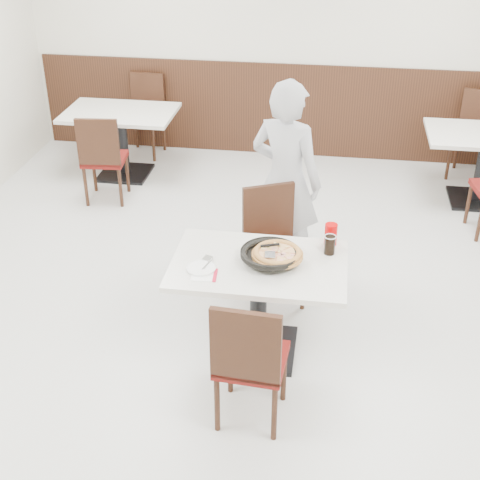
# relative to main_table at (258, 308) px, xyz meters

# --- Properties ---
(floor) EXTENTS (7.00, 7.00, 0.00)m
(floor) POSITION_rel_main_table_xyz_m (-0.16, 0.30, -0.38)
(floor) COLOR #B2B2AE
(floor) RESTS_ON ground
(wall_back) EXTENTS (6.00, 0.04, 2.80)m
(wall_back) POSITION_rel_main_table_xyz_m (-0.16, 3.80, 1.02)
(wall_back) COLOR beige
(wall_back) RESTS_ON floor
(wainscot_back) EXTENTS (5.90, 0.03, 1.10)m
(wainscot_back) POSITION_rel_main_table_xyz_m (-0.16, 3.78, 0.18)
(wainscot_back) COLOR black
(wainscot_back) RESTS_ON floor
(main_table) EXTENTS (1.25, 0.88, 0.75)m
(main_table) POSITION_rel_main_table_xyz_m (0.00, 0.00, 0.00)
(main_table) COLOR silver
(main_table) RESTS_ON floor
(chair_near) EXTENTS (0.45, 0.45, 0.95)m
(chair_near) POSITION_rel_main_table_xyz_m (0.04, -0.66, 0.10)
(chair_near) COLOR black
(chair_near) RESTS_ON floor
(chair_far) EXTENTS (0.56, 0.56, 0.95)m
(chair_far) POSITION_rel_main_table_xyz_m (0.05, 0.65, 0.10)
(chair_far) COLOR black
(chair_far) RESTS_ON floor
(trivet) EXTENTS (0.12, 0.12, 0.04)m
(trivet) POSITION_rel_main_table_xyz_m (0.09, 0.02, 0.39)
(trivet) COLOR black
(trivet) RESTS_ON main_table
(pizza_pan) EXTENTS (0.38, 0.38, 0.01)m
(pizza_pan) POSITION_rel_main_table_xyz_m (0.07, 0.02, 0.42)
(pizza_pan) COLOR black
(pizza_pan) RESTS_ON trivet
(pizza) EXTENTS (0.37, 0.37, 0.02)m
(pizza) POSITION_rel_main_table_xyz_m (0.12, 0.02, 0.44)
(pizza) COLOR #BA8648
(pizza) RESTS_ON pizza_pan
(pizza_server) EXTENTS (0.08, 0.10, 0.00)m
(pizza_server) POSITION_rel_main_table_xyz_m (0.08, -0.03, 0.47)
(pizza_server) COLOR silver
(pizza_server) RESTS_ON pizza
(napkin) EXTENTS (0.17, 0.17, 0.00)m
(napkin) POSITION_rel_main_table_xyz_m (-0.34, -0.20, 0.38)
(napkin) COLOR white
(napkin) RESTS_ON main_table
(side_plate) EXTENTS (0.21, 0.21, 0.01)m
(side_plate) POSITION_rel_main_table_xyz_m (-0.38, -0.14, 0.38)
(side_plate) COLOR white
(side_plate) RESTS_ON napkin
(fork) EXTENTS (0.05, 0.15, 0.00)m
(fork) POSITION_rel_main_table_xyz_m (-0.34, -0.10, 0.39)
(fork) COLOR silver
(fork) RESTS_ON side_plate
(cola_glass) EXTENTS (0.08, 0.08, 0.13)m
(cola_glass) POSITION_rel_main_table_xyz_m (0.47, 0.20, 0.44)
(cola_glass) COLOR black
(cola_glass) RESTS_ON main_table
(red_cup) EXTENTS (0.10, 0.10, 0.16)m
(red_cup) POSITION_rel_main_table_xyz_m (0.47, 0.33, 0.45)
(red_cup) COLOR #B60203
(red_cup) RESTS_ON main_table
(diner_person) EXTENTS (0.73, 0.61, 1.70)m
(diner_person) POSITION_rel_main_table_xyz_m (0.08, 1.13, 0.48)
(diner_person) COLOR #B9BABE
(diner_person) RESTS_ON floor
(bg_table_left) EXTENTS (1.26, 0.90, 0.75)m
(bg_table_left) POSITION_rel_main_table_xyz_m (-1.90, 2.89, 0.00)
(bg_table_left) COLOR silver
(bg_table_left) RESTS_ON floor
(bg_chair_left_near) EXTENTS (0.46, 0.46, 0.95)m
(bg_chair_left_near) POSITION_rel_main_table_xyz_m (-1.88, 2.26, 0.10)
(bg_chair_left_near) COLOR black
(bg_chair_left_near) RESTS_ON floor
(bg_chair_left_far) EXTENTS (0.46, 0.46, 0.95)m
(bg_chair_left_far) POSITION_rel_main_table_xyz_m (-1.82, 3.51, 0.10)
(bg_chair_left_far) COLOR black
(bg_chair_left_far) RESTS_ON floor
(bg_chair_right_far) EXTENTS (0.54, 0.54, 0.95)m
(bg_chair_right_far) POSITION_rel_main_table_xyz_m (1.96, 3.40, 0.10)
(bg_chair_right_far) COLOR black
(bg_chair_right_far) RESTS_ON floor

